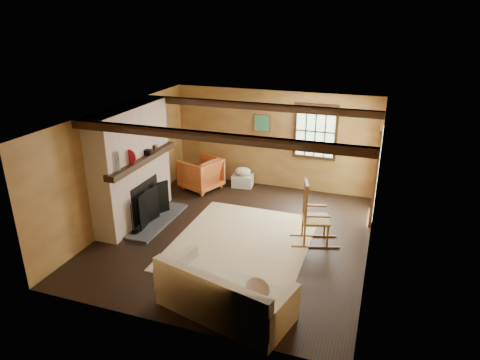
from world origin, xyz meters
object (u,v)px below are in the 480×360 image
at_px(sofa, 224,297).
at_px(armchair, 201,174).
at_px(rocking_chair, 313,217).
at_px(laundry_basket, 243,181).
at_px(fireplace, 133,170).

bearing_deg(sofa, armchair, 132.43).
distance_m(rocking_chair, armchair, 3.54).
bearing_deg(armchair, laundry_basket, 138.39).
relative_size(rocking_chair, sofa, 0.59).
xyz_separation_m(rocking_chair, laundry_basket, (-2.16, 2.23, -0.38)).
xyz_separation_m(fireplace, laundry_basket, (1.53, 2.46, -0.95)).
distance_m(fireplace, sofa, 3.73).
bearing_deg(sofa, fireplace, 156.00).
bearing_deg(rocking_chair, sofa, 145.19).
distance_m(laundry_basket, armchair, 1.07).
bearing_deg(armchair, sofa, 48.76).
xyz_separation_m(sofa, armchair, (-2.25, 4.24, 0.11)).
height_order(fireplace, sofa, fireplace).
height_order(fireplace, laundry_basket, fireplace).
bearing_deg(sofa, rocking_chair, 85.99).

